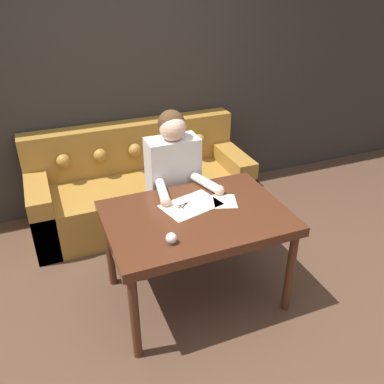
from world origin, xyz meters
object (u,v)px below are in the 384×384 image
Objects in this scene: person at (174,186)px; pin_cushion at (171,239)px; dining_table at (196,223)px; couch at (141,187)px; scissors at (185,204)px.

person is 18.17× the size of pin_cushion.
pin_cushion reaches higher than dining_table.
couch is 1.61× the size of person.
person is at bearing 69.48° from pin_cushion.
person is (0.11, -0.69, 0.34)m from couch.
dining_table is 0.39m from pin_cushion.
couch is at bearing 82.43° from pin_cushion.
dining_table is at bearing -78.33° from scissors.
scissors is (0.04, -1.13, 0.43)m from couch.
person is 0.90m from pin_cushion.
scissors is (-0.07, -0.44, 0.09)m from person.
person reaches higher than scissors.
scissors is at bearing -87.98° from couch.
dining_table is 0.60× the size of couch.
pin_cushion reaches higher than scissors.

